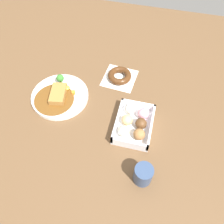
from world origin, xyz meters
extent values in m
plane|color=brown|center=(0.00, 0.00, 0.00)|extent=(1.60, 1.60, 0.00)
cylinder|color=white|center=(-0.02, -0.13, 0.01)|extent=(0.24, 0.24, 0.02)
cylinder|color=brown|center=(0.01, -0.14, 0.02)|extent=(0.16, 0.16, 0.01)
cube|color=#A87538|center=(-0.01, -0.13, 0.04)|extent=(0.11, 0.08, 0.02)
cylinder|color=white|center=(-0.06, -0.11, 0.02)|extent=(0.05, 0.05, 0.00)
ellipsoid|color=yellow|center=(-0.06, -0.11, 0.03)|extent=(0.02, 0.02, 0.01)
cylinder|color=#8CB766|center=(-0.09, -0.15, 0.03)|extent=(0.01, 0.01, 0.02)
sphere|color=#387A2D|center=(-0.09, -0.15, 0.05)|extent=(0.03, 0.03, 0.03)
cube|color=orange|center=(-0.04, -0.07, 0.03)|extent=(0.02, 0.02, 0.01)
cube|color=white|center=(0.05, 0.20, 0.01)|extent=(0.19, 0.14, 0.01)
cube|color=white|center=(-0.04, 0.20, 0.03)|extent=(0.01, 0.14, 0.03)
cube|color=white|center=(0.14, 0.20, 0.03)|extent=(0.01, 0.14, 0.03)
cube|color=white|center=(0.05, 0.13, 0.03)|extent=(0.19, 0.01, 0.03)
cube|color=white|center=(0.05, 0.26, 0.03)|extent=(0.19, 0.01, 0.03)
sphere|color=silver|center=(-0.01, 0.17, 0.03)|extent=(0.04, 0.04, 0.04)
sphere|color=#DBB77A|center=(0.04, 0.17, 0.03)|extent=(0.04, 0.04, 0.04)
sphere|color=#EFE5C6|center=(0.09, 0.17, 0.03)|extent=(0.04, 0.04, 0.04)
sphere|color=pink|center=(0.00, 0.23, 0.03)|extent=(0.04, 0.04, 0.04)
sphere|color=brown|center=(0.05, 0.23, 0.03)|extent=(0.04, 0.04, 0.04)
sphere|color=#9E6B3D|center=(0.09, 0.23, 0.03)|extent=(0.04, 0.04, 0.04)
cube|color=white|center=(-0.19, 0.09, 0.00)|extent=(0.15, 0.15, 0.00)
torus|color=#4C2B14|center=(-0.19, 0.09, 0.02)|extent=(0.11, 0.11, 0.03)
cylinder|color=#33476B|center=(0.24, 0.26, 0.04)|extent=(0.06, 0.06, 0.08)
camera|label=1|loc=(0.53, 0.23, 0.78)|focal=37.66mm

